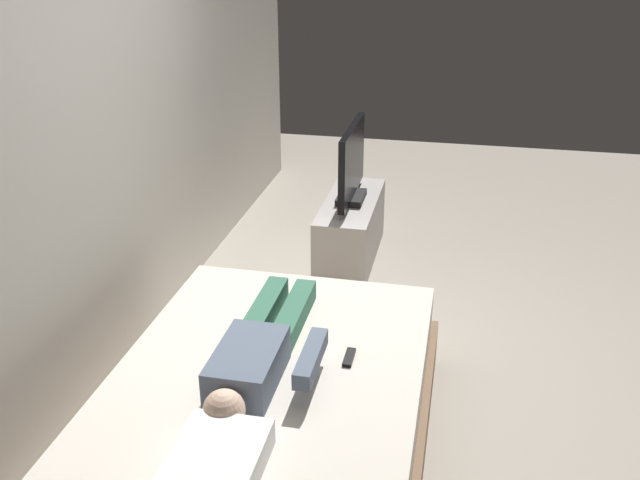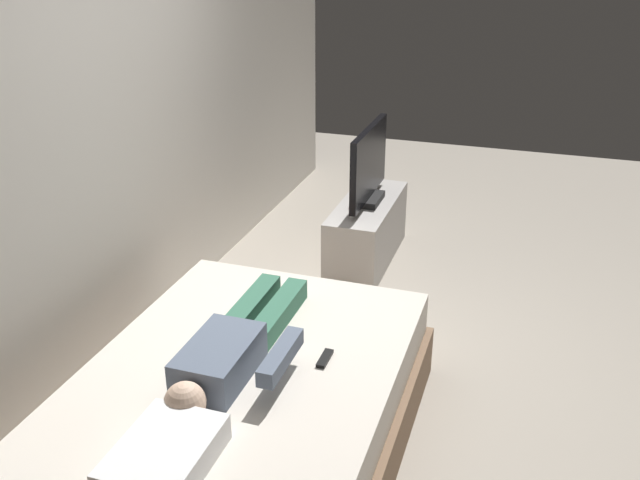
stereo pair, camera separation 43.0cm
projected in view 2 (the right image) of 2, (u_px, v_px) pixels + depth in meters
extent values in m
plane|color=#ADA393|center=(360.00, 377.00, 4.17)|extent=(10.00, 10.00, 0.00)
cube|color=silver|center=(144.00, 110.00, 4.38)|extent=(6.40, 0.10, 2.80)
cube|color=brown|center=(245.00, 432.00, 3.49)|extent=(2.07, 1.52, 0.30)
cube|color=silver|center=(243.00, 388.00, 3.38)|extent=(1.99, 1.44, 0.24)
cube|color=white|center=(164.00, 456.00, 2.69)|extent=(0.48, 0.34, 0.12)
cube|color=slate|center=(219.00, 360.00, 3.22)|extent=(0.48, 0.28, 0.18)
sphere|color=beige|center=(185.00, 402.00, 2.94)|extent=(0.18, 0.18, 0.18)
cube|color=#387056|center=(279.00, 313.00, 3.68)|extent=(0.60, 0.11, 0.11)
cube|color=#387056|center=(251.00, 308.00, 3.73)|extent=(0.60, 0.11, 0.11)
cube|color=slate|center=(281.00, 357.00, 3.18)|extent=(0.40, 0.08, 0.08)
cube|color=black|center=(325.00, 358.00, 3.38)|extent=(0.15, 0.04, 0.02)
cube|color=#B7B2AD|center=(367.00, 231.00, 5.52)|extent=(1.10, 0.40, 0.50)
cube|color=black|center=(368.00, 199.00, 5.40)|extent=(0.32, 0.20, 0.05)
cube|color=black|center=(369.00, 162.00, 5.28)|extent=(0.88, 0.05, 0.54)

